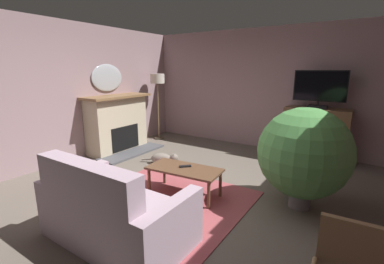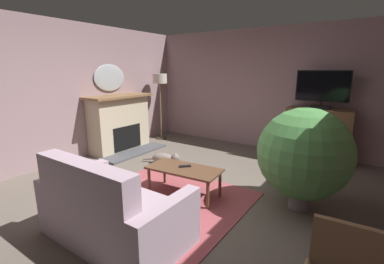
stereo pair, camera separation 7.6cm
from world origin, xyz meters
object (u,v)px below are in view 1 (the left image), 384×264
potted_plant_on_hearth_side (304,153)px  cat (163,158)px  wall_mirror_oval (107,78)px  television (320,88)px  fireplace (118,124)px  tv_remote (185,166)px  sofa_floral (113,214)px  floor_lamp (158,85)px  tv_cabinet (315,136)px  coffee_table (184,171)px

potted_plant_on_hearth_side → cat: bearing=173.3°
wall_mirror_oval → television: wall_mirror_oval is taller
fireplace → tv_remote: (2.48, -0.97, -0.17)m
sofa_floral → floor_lamp: size_ratio=0.94×
fireplace → tv_cabinet: size_ratio=1.31×
television → potted_plant_on_hearth_side: (0.19, -2.09, -0.69)m
television → potted_plant_on_hearth_side: size_ratio=0.70×
television → floor_lamp: size_ratio=0.56×
fireplace → cat: 1.48m
tv_remote → sofa_floral: sofa_floral is taller
fireplace → potted_plant_on_hearth_side: potted_plant_on_hearth_side is taller
wall_mirror_oval → potted_plant_on_hearth_side: (4.21, -0.45, -0.86)m
fireplace → tv_remote: bearing=-21.3°
tv_cabinet → tv_remote: bearing=-115.9°
tv_cabinet → fireplace: bearing=-155.7°
floor_lamp → tv_cabinet: bearing=6.5°
sofa_floral → cat: 2.41m
tv_cabinet → floor_lamp: bearing=-173.5°
wall_mirror_oval → cat: 2.22m
tv_cabinet → sofa_floral: 4.20m
wall_mirror_oval → tv_remote: 3.12m
sofa_floral → floor_lamp: (-2.40, 3.57, 1.09)m
fireplace → cat: fireplace is taller
tv_remote → television: bearing=-162.1°
sofa_floral → coffee_table: bearing=89.4°
coffee_table → sofa_floral: 1.28m
fireplace → floor_lamp: size_ratio=0.93×
tv_remote → tv_cabinet: bearing=-161.6°
sofa_floral → tv_cabinet: bearing=72.0°
fireplace → wall_mirror_oval: bearing=180.0°
tv_remote → floor_lamp: floor_lamp is taller
tv_cabinet → coffee_table: bearing=-115.3°
sofa_floral → cat: (-1.08, 2.15, -0.21)m
tv_cabinet → tv_remote: (-1.29, -2.67, -0.07)m
television → sofa_floral: size_ratio=0.59×
television → wall_mirror_oval: bearing=-157.7°
tv_remote → floor_lamp: 3.43m
tv_cabinet → cat: size_ratio=1.66×
coffee_table → tv_remote: 0.07m
tv_remote → cat: 1.40m
cat → floor_lamp: (-1.31, 1.43, 1.30)m
wall_mirror_oval → television: bearing=22.3°
floor_lamp → potted_plant_on_hearth_side: bearing=-24.0°
tv_cabinet → coffee_table: tv_cabinet is taller
tv_remote → floor_lamp: size_ratio=0.10×
potted_plant_on_hearth_side → floor_lamp: (-3.88, 1.73, 0.66)m
wall_mirror_oval → tv_cabinet: wall_mirror_oval is taller
fireplace → coffee_table: 2.70m
tv_cabinet → television: 0.93m
fireplace → tv_remote: fireplace is taller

